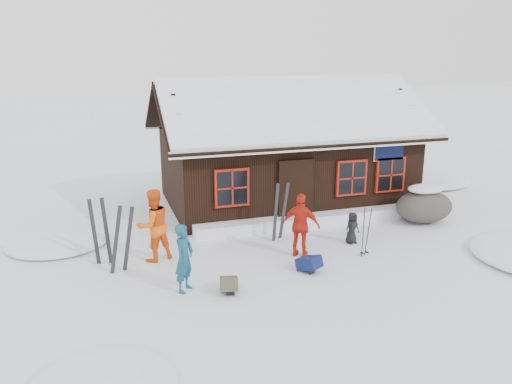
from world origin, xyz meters
TOP-DOWN VIEW (x-y plane):
  - ground at (0.00, 0.00)m, footprint 120.00×120.00m
  - mountain_hut at (1.50, 4.98)m, footprint 8.90×6.09m
  - snow_drift at (1.50, 2.25)m, footprint 7.60×0.60m
  - snow_mounds at (1.65, 1.86)m, footprint 20.60×13.20m
  - skier_teal at (-3.13, -0.96)m, footprint 0.64×0.68m
  - skier_orange_left at (-3.55, 1.00)m, footprint 1.11×0.99m
  - skier_orange_right at (0.09, 0.07)m, footprint 1.04×0.93m
  - skier_crouched at (1.82, 0.49)m, footprint 0.48×0.36m
  - boulder at (4.84, 1.44)m, footprint 1.84×1.38m
  - ski_pair_left at (-4.36, 0.52)m, footprint 0.68×0.22m
  - ski_pair_mid at (-4.84, 1.16)m, footprint 0.49×0.08m
  - ski_pair_right at (0.02, 1.42)m, footprint 0.56×0.21m
  - ski_poles at (1.71, -0.41)m, footprint 0.24×0.12m
  - backpack_blue at (-0.08, -0.88)m, footprint 0.61×0.67m
  - backpack_olive at (-2.22, -1.36)m, footprint 0.51×0.60m

SIDE VIEW (x-z plane):
  - ground at x=0.00m, z-range 0.00..0.00m
  - snow_mounds at x=1.65m, z-range -0.24..0.24m
  - backpack_olive at x=-2.22m, z-range 0.00..0.29m
  - backpack_blue at x=-0.08m, z-range 0.00..0.29m
  - snow_drift at x=1.50m, z-range 0.00..0.35m
  - skier_crouched at x=1.82m, z-range 0.00..0.90m
  - boulder at x=4.84m, z-range 0.01..1.08m
  - ski_poles at x=1.71m, z-range -0.04..1.31m
  - skier_teal at x=-3.13m, z-range 0.00..1.56m
  - ski_pair_right at x=0.02m, z-range -0.05..1.64m
  - ski_pair_left at x=-4.36m, z-range -0.04..1.67m
  - ski_pair_mid at x=-4.84m, z-range -0.05..1.72m
  - skier_orange_right at x=0.09m, z-range 0.00..1.70m
  - skier_orange_left at x=-3.55m, z-range 0.00..1.88m
  - mountain_hut at x=1.50m, z-range -0.63..3.79m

